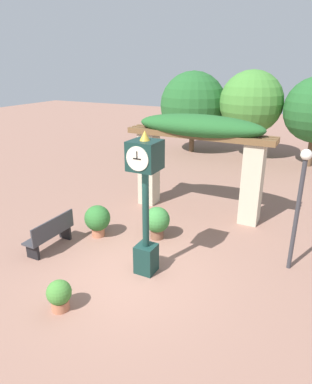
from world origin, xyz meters
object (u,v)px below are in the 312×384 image
at_px(potted_plant_near_left, 59,295).
at_px(potted_plant_far_left, 157,221).
at_px(lamp_post, 300,197).
at_px(potted_plant_near_right, 97,219).
at_px(park_bench, 51,234).
at_px(pedestal_clock, 145,195).

relative_size(potted_plant_near_left, potted_plant_far_left, 0.70).
xyz_separation_m(potted_plant_far_left, lamp_post, (3.51, 0.13, 1.32)).
distance_m(potted_plant_near_right, potted_plant_far_left, 1.68).
relative_size(potted_plant_far_left, park_bench, 0.62).
xyz_separation_m(potted_plant_near_left, park_bench, (-1.87, 1.75, 0.08)).
xyz_separation_m(pedestal_clock, lamp_post, (2.98, 1.71, -0.10)).
xyz_separation_m(potted_plant_near_left, potted_plant_far_left, (0.35, 3.55, 0.18)).
xyz_separation_m(pedestal_clock, potted_plant_far_left, (-0.53, 1.59, -1.41)).
bearing_deg(potted_plant_far_left, pedestal_clock, -71.54).
distance_m(potted_plant_near_left, potted_plant_far_left, 3.57).
relative_size(pedestal_clock, potted_plant_far_left, 3.62).
xyz_separation_m(pedestal_clock, park_bench, (-2.75, -0.21, -1.51)).
bearing_deg(lamp_post, potted_plant_far_left, -177.95).
height_order(potted_plant_near_left, park_bench, park_bench).
bearing_deg(park_bench, lamp_post, 108.57).
relative_size(potted_plant_near_left, lamp_post, 0.22).
height_order(pedestal_clock, potted_plant_near_left, pedestal_clock).
relative_size(potted_plant_near_right, park_bench, 0.62).
height_order(potted_plant_far_left, park_bench, potted_plant_far_left).
bearing_deg(park_bench, potted_plant_near_right, 149.88).
height_order(pedestal_clock, park_bench, pedestal_clock).
distance_m(potted_plant_near_left, park_bench, 2.56).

